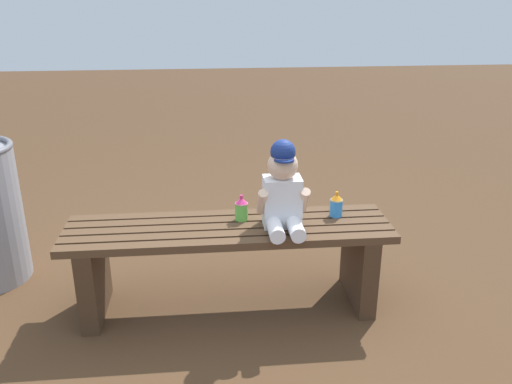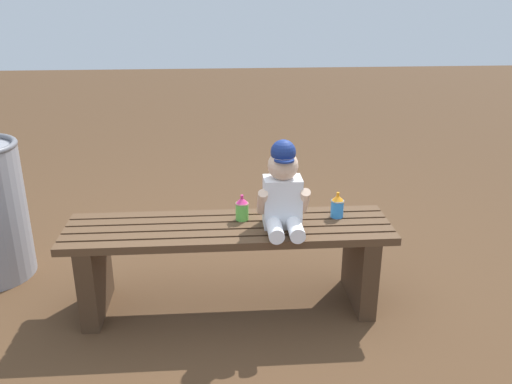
{
  "view_description": "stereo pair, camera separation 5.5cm",
  "coord_description": "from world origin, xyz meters",
  "px_view_note": "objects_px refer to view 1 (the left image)",
  "views": [
    {
      "loc": [
        -0.09,
        -2.25,
        1.45
      ],
      "look_at": [
        0.12,
        -0.05,
        0.6
      ],
      "focal_mm": 37.82,
      "sensor_mm": 36.0,
      "label": 1
    },
    {
      "loc": [
        -0.04,
        -2.25,
        1.45
      ],
      "look_at": [
        0.12,
        -0.05,
        0.6
      ],
      "focal_mm": 37.82,
      "sensor_mm": 36.0,
      "label": 2
    }
  ],
  "objects_px": {
    "child_figure": "(283,190)",
    "sippy_cup_left": "(241,208)",
    "park_bench": "(229,253)",
    "sippy_cup_right": "(336,205)"
  },
  "relations": [
    {
      "from": "park_bench",
      "to": "child_figure",
      "type": "height_order",
      "value": "child_figure"
    },
    {
      "from": "child_figure",
      "to": "sippy_cup_left",
      "type": "distance_m",
      "value": 0.23
    },
    {
      "from": "park_bench",
      "to": "sippy_cup_left",
      "type": "bearing_deg",
      "value": 43.43
    },
    {
      "from": "child_figure",
      "to": "sippy_cup_left",
      "type": "height_order",
      "value": "child_figure"
    },
    {
      "from": "park_bench",
      "to": "sippy_cup_left",
      "type": "xyz_separation_m",
      "value": [
        0.06,
        0.06,
        0.2
      ]
    },
    {
      "from": "sippy_cup_right",
      "to": "child_figure",
      "type": "bearing_deg",
      "value": -161.09
    },
    {
      "from": "park_bench",
      "to": "sippy_cup_right",
      "type": "xyz_separation_m",
      "value": [
        0.52,
        0.06,
        0.2
      ]
    },
    {
      "from": "child_figure",
      "to": "park_bench",
      "type": "bearing_deg",
      "value": 172.57
    },
    {
      "from": "sippy_cup_left",
      "to": "sippy_cup_right",
      "type": "height_order",
      "value": "same"
    },
    {
      "from": "park_bench",
      "to": "sippy_cup_left",
      "type": "height_order",
      "value": "sippy_cup_left"
    }
  ]
}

